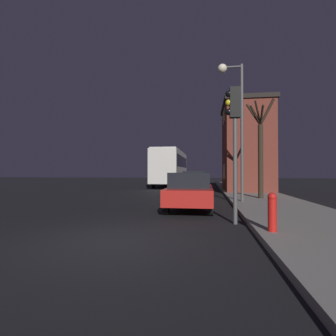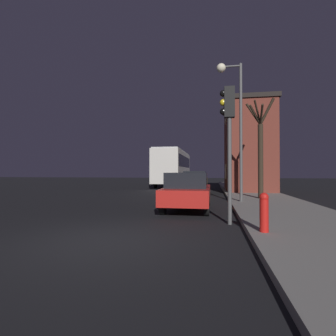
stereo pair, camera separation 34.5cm
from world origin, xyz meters
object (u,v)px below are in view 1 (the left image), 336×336
object	(u,v)px
bus	(171,166)
car_mid_lane	(194,182)
streetlamp	(234,106)
bare_tree	(260,150)
car_near_lane	(190,190)
traffic_light	(234,126)
fire_hydrant	(272,211)

from	to	relation	value
bus	car_mid_lane	bearing A→B (deg)	-71.38
streetlamp	car_mid_lane	size ratio (longest dim) A/B	1.53
streetlamp	car_mid_lane	world-z (taller)	streetlamp
car_mid_lane	bus	bearing A→B (deg)	108.62
streetlamp	bare_tree	xyz separation A→B (m)	(1.49, 1.53, -1.96)
streetlamp	bare_tree	world-z (taller)	streetlamp
bare_tree	car_near_lane	bearing A→B (deg)	-133.65
bus	car_mid_lane	world-z (taller)	bus
traffic_light	car_near_lane	xyz separation A→B (m)	(-1.45, 2.70, -2.11)
bus	fire_hydrant	size ratio (longest dim) A/B	12.71
bare_tree	bus	size ratio (longest dim) A/B	0.45
traffic_light	fire_hydrant	xyz separation A→B (m)	(0.71, -1.54, -2.28)
bus	traffic_light	bearing A→B (deg)	-77.01
bare_tree	fire_hydrant	bearing A→B (deg)	-99.33
bare_tree	traffic_light	bearing A→B (deg)	-107.56
fire_hydrant	bare_tree	bearing A→B (deg)	80.67
bare_tree	car_near_lane	xyz separation A→B (m)	(-3.44, -3.61, -1.91)
streetlamp	fire_hydrant	world-z (taller)	streetlamp
streetlamp	fire_hydrant	bearing A→B (deg)	-88.19
traffic_light	car_near_lane	bearing A→B (deg)	118.21
car_mid_lane	fire_hydrant	distance (m)	13.02
streetlamp	fire_hydrant	xyz separation A→B (m)	(0.20, -6.32, -4.03)
car_near_lane	car_mid_lane	world-z (taller)	car_mid_lane
car_near_lane	car_mid_lane	bearing A→B (deg)	91.67
car_near_lane	bare_tree	bearing A→B (deg)	46.35
streetlamp	traffic_light	world-z (taller)	streetlamp
car_mid_lane	bare_tree	bearing A→B (deg)	-53.27
streetlamp	traffic_light	bearing A→B (deg)	-96.05
streetlamp	bus	size ratio (longest dim) A/B	0.57
traffic_light	bare_tree	world-z (taller)	bare_tree
streetlamp	car_mid_lane	bearing A→B (deg)	108.78
bare_tree	bus	xyz separation A→B (m)	(-6.55, 13.42, -0.50)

